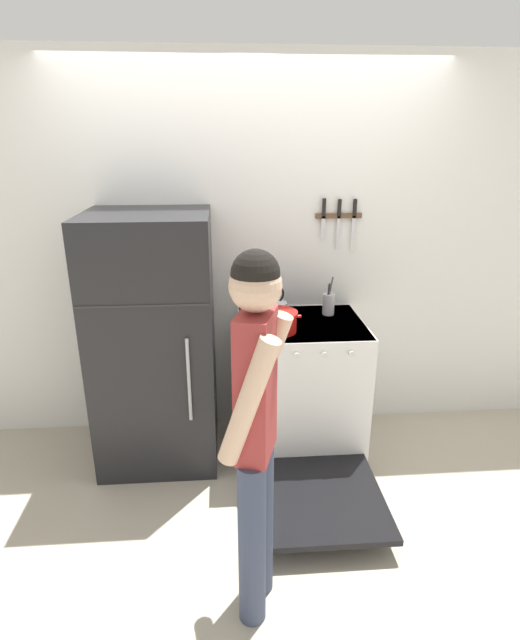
{
  "coord_description": "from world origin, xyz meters",
  "views": [
    {
      "loc": [
        -0.19,
        -3.31,
        2.04
      ],
      "look_at": [
        0.02,
        -0.49,
        0.99
      ],
      "focal_mm": 28.0,
      "sensor_mm": 36.0,
      "label": 1
    }
  ],
  "objects_px": {
    "tea_kettle": "(274,307)",
    "utensil_jar": "(329,303)",
    "person": "(256,425)",
    "stove_range": "(301,389)",
    "refrigerator": "(155,342)",
    "dutch_oven_pot": "(276,321)"
  },
  "relations": [
    {
      "from": "refrigerator",
      "to": "person",
      "type": "distance_m",
      "value": 1.36
    },
    {
      "from": "refrigerator",
      "to": "dutch_oven_pot",
      "type": "bearing_deg",
      "value": -9.82
    },
    {
      "from": "tea_kettle",
      "to": "person",
      "type": "distance_m",
      "value": 1.4
    },
    {
      "from": "person",
      "to": "utensil_jar",
      "type": "bearing_deg",
      "value": -5.74
    },
    {
      "from": "tea_kettle",
      "to": "utensil_jar",
      "type": "xyz_separation_m",
      "value": [
        0.37,
        0.01,
        0.01
      ]
    },
    {
      "from": "utensil_jar",
      "to": "person",
      "type": "distance_m",
      "value": 1.5
    },
    {
      "from": "dutch_oven_pot",
      "to": "utensil_jar",
      "type": "xyz_separation_m",
      "value": [
        0.38,
        0.28,
        0.01
      ]
    },
    {
      "from": "refrigerator",
      "to": "person",
      "type": "xyz_separation_m",
      "value": [
        0.56,
        -1.24,
        0.14
      ]
    },
    {
      "from": "stove_range",
      "to": "dutch_oven_pot",
      "type": "bearing_deg",
      "value": -151.45
    },
    {
      "from": "tea_kettle",
      "to": "utensil_jar",
      "type": "distance_m",
      "value": 0.37
    },
    {
      "from": "utensil_jar",
      "to": "person",
      "type": "relative_size",
      "value": 0.15
    },
    {
      "from": "dutch_oven_pot",
      "to": "tea_kettle",
      "type": "xyz_separation_m",
      "value": [
        0.01,
        0.27,
        0.0
      ]
    },
    {
      "from": "dutch_oven_pot",
      "to": "tea_kettle",
      "type": "distance_m",
      "value": 0.27
    },
    {
      "from": "tea_kettle",
      "to": "person",
      "type": "height_order",
      "value": "person"
    },
    {
      "from": "refrigerator",
      "to": "utensil_jar",
      "type": "xyz_separation_m",
      "value": [
        1.14,
        0.15,
        0.18
      ]
    },
    {
      "from": "refrigerator",
      "to": "person",
      "type": "bearing_deg",
      "value": -65.65
    },
    {
      "from": "tea_kettle",
      "to": "stove_range",
      "type": "bearing_deg",
      "value": -46.39
    },
    {
      "from": "stove_range",
      "to": "person",
      "type": "height_order",
      "value": "person"
    },
    {
      "from": "stove_range",
      "to": "tea_kettle",
      "type": "relative_size",
      "value": 6.28
    },
    {
      "from": "tea_kettle",
      "to": "person",
      "type": "relative_size",
      "value": 0.14
    },
    {
      "from": "refrigerator",
      "to": "stove_range",
      "type": "distance_m",
      "value": 1.01
    },
    {
      "from": "refrigerator",
      "to": "utensil_jar",
      "type": "bearing_deg",
      "value": 7.45
    }
  ]
}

